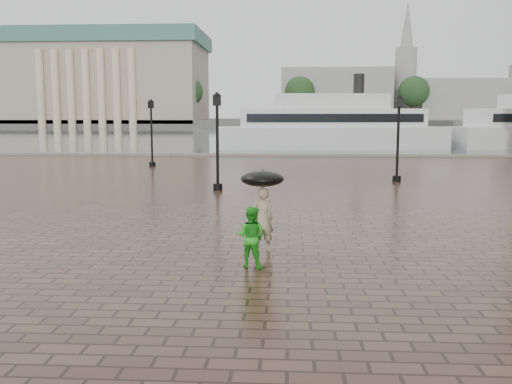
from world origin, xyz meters
TOP-DOWN VIEW (x-y plane):
  - ground at (0.00, 0.00)m, footprint 300.00×300.00m
  - harbour_water at (0.00, 92.00)m, footprint 240.00×240.00m
  - quay_edge at (0.00, 32.00)m, footprint 80.00×0.60m
  - far_shore at (0.00, 160.00)m, footprint 300.00×60.00m
  - museum at (-55.00, 144.61)m, footprint 57.00×32.50m
  - distant_skyline at (48.14, 150.00)m, footprint 102.50×22.00m
  - far_trees at (0.00, 138.00)m, footprint 188.00×8.00m
  - street_lamps at (-5.00, 15.33)m, footprint 15.44×12.44m
  - adult_pedestrian at (-3.35, -1.90)m, footprint 0.70×0.55m
  - child_pedestrian at (-3.53, -3.42)m, footprint 0.83×0.74m
  - ferry_near at (1.60, 42.82)m, footprint 23.57×8.13m
  - umbrella at (-3.35, -1.90)m, footprint 1.10×1.10m

SIDE VIEW (x-z plane):
  - ground at x=0.00m, z-range 0.00..0.00m
  - harbour_water at x=0.00m, z-range 0.00..0.00m
  - quay_edge at x=0.00m, z-range -0.15..0.15m
  - child_pedestrian at x=-3.53m, z-range 0.00..1.42m
  - adult_pedestrian at x=-3.35m, z-range 0.00..1.67m
  - far_shore at x=0.00m, z-range 0.00..2.00m
  - umbrella at x=-3.35m, z-range 1.32..2.46m
  - ferry_near at x=1.60m, z-range -1.51..6.06m
  - street_lamps at x=-5.00m, z-range 0.13..4.53m
  - far_trees at x=0.00m, z-range 2.67..16.17m
  - distant_skyline at x=48.14m, z-range -7.05..25.95m
  - museum at x=-55.00m, z-range 0.91..26.91m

